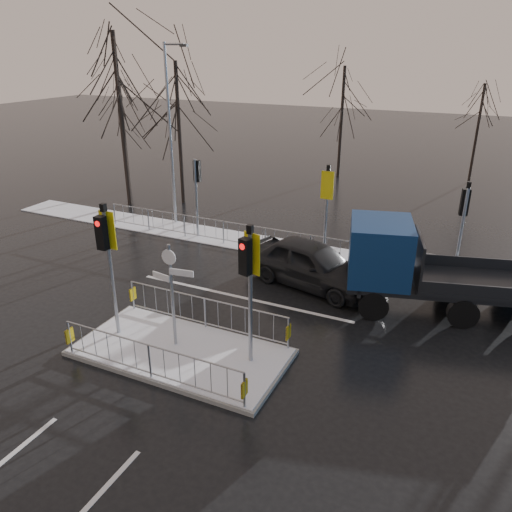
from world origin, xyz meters
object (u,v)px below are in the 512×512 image
at_px(traffic_island, 180,342).
at_px(street_lamp_left, 171,130).
at_px(flatbed_truck, 407,264).
at_px(car_far_lane, 311,264).

relative_size(traffic_island, street_lamp_left, 0.73).
bearing_deg(flatbed_truck, street_lamp_left, 160.96).
bearing_deg(car_far_lane, traffic_island, 176.14).
distance_m(traffic_island, car_far_lane, 6.06).
bearing_deg(traffic_island, car_far_lane, 72.31).
height_order(car_far_lane, street_lamp_left, street_lamp_left).
distance_m(traffic_island, flatbed_truck, 7.63).
bearing_deg(traffic_island, street_lamp_left, 124.07).
height_order(traffic_island, car_far_lane, traffic_island).
height_order(car_far_lane, flatbed_truck, flatbed_truck).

